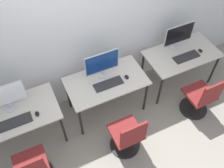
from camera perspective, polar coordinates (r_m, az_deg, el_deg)
name	(u,v)px	position (r m, az deg, el deg)	size (l,w,h in m)	color
ground_plane	(116,123)	(4.30, 0.81, -8.92)	(20.00, 20.00, 0.00)	gray
wall_back	(92,29)	(3.74, -4.61, 12.31)	(12.00, 0.05, 2.80)	#B7BCC1
desk_left	(15,117)	(3.84, -21.35, -7.06)	(1.25, 0.70, 0.75)	#BCB7AD
monitor_left	(5,97)	(3.67, -23.18, -2.68)	(0.55, 0.19, 0.46)	#B2B2B7
keyboard_left	(15,122)	(3.68, -21.30, -8.12)	(0.46, 0.17, 0.02)	#262628
mouse_left	(37,114)	(3.65, -16.74, -6.54)	(0.06, 0.09, 0.03)	black
desk_center	(106,84)	(3.93, -1.31, 0.05)	(1.25, 0.70, 0.75)	#BCB7AD
monitor_center	(102,64)	(3.78, -2.28, 4.65)	(0.55, 0.19, 0.46)	#B2B2B7
keyboard_center	(108,84)	(3.82, -0.82, 0.00)	(0.46, 0.17, 0.02)	#262628
mouse_center	(127,77)	(3.91, 3.37, 1.61)	(0.06, 0.09, 0.03)	black
office_chair_center	(127,137)	(3.77, 3.54, -11.95)	(0.48, 0.48, 0.90)	black
desk_right	(181,56)	(4.51, 15.59, 6.08)	(1.25, 0.70, 0.75)	#BCB7AD
monitor_right	(179,35)	(4.41, 15.04, 10.69)	(0.55, 0.19, 0.46)	#B2B2B7
keyboard_right	(186,57)	(4.40, 16.63, 5.97)	(0.46, 0.17, 0.02)	#262628
mouse_right	(200,51)	(4.58, 19.56, 7.20)	(0.06, 0.09, 0.03)	black
office_chair_right	(200,99)	(4.38, 19.55, -3.15)	(0.48, 0.48, 0.90)	black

